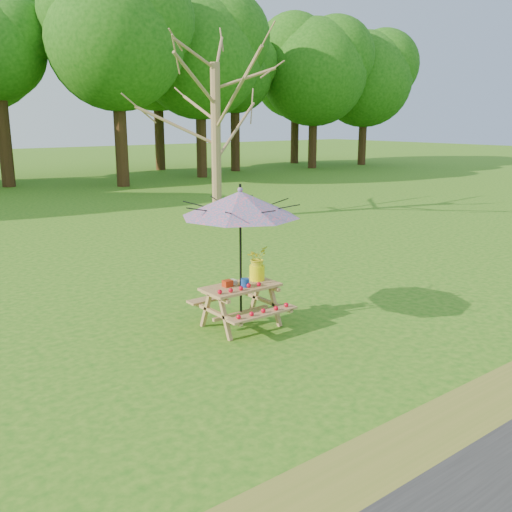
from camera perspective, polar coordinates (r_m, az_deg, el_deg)
ground at (r=9.81m, az=13.33°, el=-5.82°), size 120.00×120.00×0.00m
picnic_table at (r=8.98m, az=-1.51°, el=-5.08°), size 1.20×1.32×0.67m
patio_umbrella at (r=8.60m, az=-1.58°, el=5.21°), size 1.95×1.95×2.25m
produce_bins at (r=8.84m, az=-2.00°, el=-2.69°), size 0.34×0.37×0.13m
tomatoes_row at (r=8.64m, az=-1.62°, el=-3.20°), size 0.77×0.13×0.07m
flower_bucket at (r=9.10m, az=0.10°, el=-0.63°), size 0.41×0.39×0.55m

